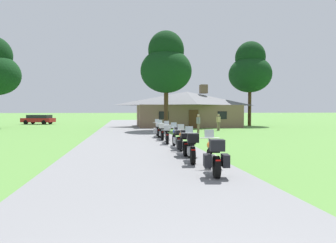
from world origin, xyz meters
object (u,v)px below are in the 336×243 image
(motorcycle_black_second_in_row, at_px, (191,147))
(parked_red_suv_far_left, at_px, (39,119))
(motorcycle_white_farthest_in_row, at_px, (158,129))
(bystander_tan_shirt_near_lodge, at_px, (218,121))
(motorcycle_red_fifth_in_row, at_px, (167,134))
(motorcycle_silver_sixth_in_row, at_px, (161,131))
(motorcycle_orange_nearest_to_camera, at_px, (214,156))
(motorcycle_blue_fourth_in_row, at_px, (177,137))
(tree_by_lodge_front, at_px, (166,65))
(tree_right_of_lodge, at_px, (250,70))
(motorcycle_orange_third_in_row, at_px, (184,142))
(bystander_gray_shirt_beside_signpost, at_px, (198,123))

(motorcycle_black_second_in_row, relative_size, parked_red_suv_far_left, 0.42)
(motorcycle_white_farthest_in_row, xyz_separation_m, bystander_tan_shirt_near_lodge, (6.99, 6.42, 0.34))
(motorcycle_red_fifth_in_row, height_order, motorcycle_silver_sixth_in_row, same)
(motorcycle_black_second_in_row, bearing_deg, motorcycle_silver_sixth_in_row, 98.64)
(motorcycle_white_farthest_in_row, bearing_deg, motorcycle_red_fifth_in_row, -86.91)
(motorcycle_orange_nearest_to_camera, relative_size, motorcycle_blue_fourth_in_row, 1.00)
(motorcycle_white_farthest_in_row, relative_size, parked_red_suv_far_left, 0.42)
(bystander_tan_shirt_near_lodge, bearing_deg, motorcycle_black_second_in_row, -135.23)
(motorcycle_blue_fourth_in_row, relative_size, tree_by_lodge_front, 0.21)
(motorcycle_white_farthest_in_row, height_order, bystander_tan_shirt_near_lodge, bystander_tan_shirt_near_lodge)
(motorcycle_orange_nearest_to_camera, height_order, motorcycle_blue_fourth_in_row, same)
(motorcycle_black_second_in_row, bearing_deg, bystander_tan_shirt_near_lodge, 75.51)
(motorcycle_white_farthest_in_row, height_order, tree_right_of_lodge, tree_right_of_lodge)
(tree_right_of_lodge, xyz_separation_m, parked_red_suv_far_left, (-29.31, 8.88, -6.75))
(motorcycle_black_second_in_row, height_order, motorcycle_blue_fourth_in_row, same)
(motorcycle_orange_third_in_row, bearing_deg, tree_by_lodge_front, 88.38)
(tree_by_lodge_front, bearing_deg, tree_right_of_lodge, 30.64)
(motorcycle_orange_third_in_row, height_order, bystander_tan_shirt_near_lodge, bystander_tan_shirt_near_lodge)
(motorcycle_red_fifth_in_row, relative_size, parked_red_suv_far_left, 0.42)
(motorcycle_orange_nearest_to_camera, distance_m, parked_red_suv_far_left, 38.51)
(motorcycle_red_fifth_in_row, xyz_separation_m, parked_red_suv_far_left, (-15.21, 27.02, 0.16))
(motorcycle_silver_sixth_in_row, bearing_deg, motorcycle_black_second_in_row, -88.06)
(motorcycle_red_fifth_in_row, distance_m, bystander_gray_shirt_beside_signpost, 8.33)
(motorcycle_blue_fourth_in_row, height_order, motorcycle_red_fifth_in_row, same)
(motorcycle_silver_sixth_in_row, distance_m, tree_by_lodge_front, 10.58)
(bystander_gray_shirt_beside_signpost, relative_size, parked_red_suv_far_left, 0.34)
(bystander_gray_shirt_beside_signpost, height_order, parked_red_suv_far_left, bystander_gray_shirt_beside_signpost)
(motorcycle_red_fifth_in_row, bearing_deg, motorcycle_black_second_in_row, -83.13)
(motorcycle_blue_fourth_in_row, relative_size, motorcycle_red_fifth_in_row, 1.00)
(motorcycle_orange_nearest_to_camera, bearing_deg, bystander_gray_shirt_beside_signpost, 85.78)
(bystander_tan_shirt_near_lodge, xyz_separation_m, bystander_gray_shirt_beside_signpost, (-2.95, -2.98, 0.00))
(motorcycle_white_farthest_in_row, xyz_separation_m, tree_right_of_lodge, (14.16, 14.26, 6.92))
(motorcycle_red_fifth_in_row, bearing_deg, bystander_gray_shirt_beside_signpost, 68.51)
(bystander_gray_shirt_beside_signpost, xyz_separation_m, tree_by_lodge_front, (-2.38, 3.42, 5.60))
(motorcycle_silver_sixth_in_row, height_order, bystander_tan_shirt_near_lodge, bystander_tan_shirt_near_lodge)
(motorcycle_orange_nearest_to_camera, height_order, bystander_gray_shirt_beside_signpost, bystander_gray_shirt_beside_signpost)
(motorcycle_orange_third_in_row, relative_size, motorcycle_red_fifth_in_row, 1.00)
(motorcycle_orange_nearest_to_camera, xyz_separation_m, motorcycle_blue_fourth_in_row, (0.02, 6.01, 0.01))
(motorcycle_orange_third_in_row, bearing_deg, motorcycle_black_second_in_row, -88.65)
(motorcycle_red_fifth_in_row, distance_m, tree_by_lodge_front, 12.37)
(motorcycle_blue_fourth_in_row, bearing_deg, motorcycle_orange_nearest_to_camera, -89.11)
(tree_by_lodge_front, bearing_deg, motorcycle_blue_fourth_in_row, -96.34)
(bystander_tan_shirt_near_lodge, bearing_deg, motorcycle_red_fifth_in_row, -146.23)
(tree_right_of_lodge, bearing_deg, motorcycle_orange_nearest_to_camera, -117.85)
(tree_right_of_lodge, distance_m, tree_by_lodge_front, 14.56)
(tree_right_of_lodge, distance_m, parked_red_suv_far_left, 31.36)
(motorcycle_black_second_in_row, xyz_separation_m, parked_red_suv_far_left, (-15.18, 33.14, 0.16))
(motorcycle_red_fifth_in_row, distance_m, motorcycle_white_farthest_in_row, 3.87)
(motorcycle_white_farthest_in_row, distance_m, tree_right_of_lodge, 21.25)
(tree_right_of_lodge, relative_size, parked_red_suv_far_left, 2.28)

